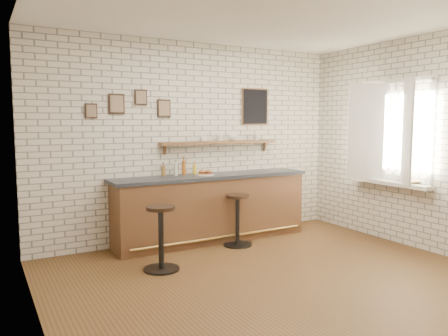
{
  "coord_description": "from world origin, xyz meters",
  "views": [
    {
      "loc": [
        -2.91,
        -4.07,
        1.8
      ],
      "look_at": [
        -0.1,
        0.9,
        1.2
      ],
      "focal_mm": 35.0,
      "sensor_mm": 36.0,
      "label": 1
    }
  ],
  "objects_px": {
    "bitters_bottle_amber": "(184,168)",
    "condiment_bottle_yellow": "(195,169)",
    "bar_counter": "(212,207)",
    "bar_stool_left": "(161,236)",
    "sandwich_plate": "(205,175)",
    "shelf_cup_d": "(256,137)",
    "book_lower": "(405,182)",
    "bitters_bottle_brown": "(163,171)",
    "shelf_cup_a": "(203,139)",
    "bitters_bottle_white": "(176,169)",
    "bar_stool_right": "(238,218)",
    "shelf_cup_b": "(220,138)",
    "shelf_cup_c": "(233,138)",
    "book_upper": "(406,181)",
    "ciabatta_sandwich": "(205,172)"
  },
  "relations": [
    {
      "from": "bitters_bottle_amber",
      "to": "bar_stool_left",
      "type": "distance_m",
      "value": 1.5
    },
    {
      "from": "ciabatta_sandwich",
      "to": "shelf_cup_b",
      "type": "bearing_deg",
      "value": 29.54
    },
    {
      "from": "shelf_cup_a",
      "to": "shelf_cup_c",
      "type": "xyz_separation_m",
      "value": [
        0.52,
        0.0,
        0.01
      ]
    },
    {
      "from": "bar_counter",
      "to": "book_upper",
      "type": "relative_size",
      "value": 12.91
    },
    {
      "from": "bitters_bottle_white",
      "to": "book_upper",
      "type": "relative_size",
      "value": 0.93
    },
    {
      "from": "bitters_bottle_amber",
      "to": "shelf_cup_d",
      "type": "bearing_deg",
      "value": 0.99
    },
    {
      "from": "bitters_bottle_brown",
      "to": "shelf_cup_a",
      "type": "relative_size",
      "value": 1.84
    },
    {
      "from": "bitters_bottle_brown",
      "to": "condiment_bottle_yellow",
      "type": "relative_size",
      "value": 1.08
    },
    {
      "from": "bitters_bottle_amber",
      "to": "condiment_bottle_yellow",
      "type": "height_order",
      "value": "bitters_bottle_amber"
    },
    {
      "from": "bar_counter",
      "to": "bitters_bottle_amber",
      "type": "xyz_separation_m",
      "value": [
        -0.38,
        0.18,
        0.61
      ]
    },
    {
      "from": "bar_stool_right",
      "to": "book_upper",
      "type": "bearing_deg",
      "value": -31.53
    },
    {
      "from": "book_lower",
      "to": "bitters_bottle_white",
      "type": "bearing_deg",
      "value": 157.16
    },
    {
      "from": "sandwich_plate",
      "to": "shelf_cup_d",
      "type": "bearing_deg",
      "value": 10.86
    },
    {
      "from": "bar_stool_left",
      "to": "shelf_cup_c",
      "type": "xyz_separation_m",
      "value": [
        1.65,
        1.09,
        1.13
      ]
    },
    {
      "from": "sandwich_plate",
      "to": "shelf_cup_c",
      "type": "bearing_deg",
      "value": 18.65
    },
    {
      "from": "sandwich_plate",
      "to": "ciabatta_sandwich",
      "type": "bearing_deg",
      "value": 0.0
    },
    {
      "from": "ciabatta_sandwich",
      "to": "bitters_bottle_amber",
      "type": "bearing_deg",
      "value": 146.49
    },
    {
      "from": "book_upper",
      "to": "condiment_bottle_yellow",
      "type": "bearing_deg",
      "value": 159.4
    },
    {
      "from": "shelf_cup_b",
      "to": "shelf_cup_a",
      "type": "bearing_deg",
      "value": 130.41
    },
    {
      "from": "condiment_bottle_yellow",
      "to": "shelf_cup_a",
      "type": "relative_size",
      "value": 1.7
    },
    {
      "from": "bitters_bottle_brown",
      "to": "shelf_cup_a",
      "type": "bearing_deg",
      "value": 1.96
    },
    {
      "from": "bitters_bottle_white",
      "to": "shelf_cup_a",
      "type": "xyz_separation_m",
      "value": [
        0.47,
        0.02,
        0.44
      ]
    },
    {
      "from": "shelf_cup_b",
      "to": "book_upper",
      "type": "relative_size",
      "value": 0.46
    },
    {
      "from": "bar_counter",
      "to": "bitters_bottle_amber",
      "type": "relative_size",
      "value": 11.41
    },
    {
      "from": "bitters_bottle_brown",
      "to": "shelf_cup_b",
      "type": "bearing_deg",
      "value": 1.37
    },
    {
      "from": "bar_stool_right",
      "to": "shelf_cup_a",
      "type": "distance_m",
      "value": 1.33
    },
    {
      "from": "bitters_bottle_amber",
      "to": "bar_stool_right",
      "type": "relative_size",
      "value": 0.36
    },
    {
      "from": "bitters_bottle_brown",
      "to": "shelf_cup_d",
      "type": "relative_size",
      "value": 1.83
    },
    {
      "from": "sandwich_plate",
      "to": "shelf_cup_a",
      "type": "bearing_deg",
      "value": 69.33
    },
    {
      "from": "book_upper",
      "to": "ciabatta_sandwich",
      "type": "bearing_deg",
      "value": 161.1
    },
    {
      "from": "bitters_bottle_brown",
      "to": "bitters_bottle_white",
      "type": "xyz_separation_m",
      "value": [
        0.19,
        0.0,
        0.01
      ]
    },
    {
      "from": "shelf_cup_b",
      "to": "bar_stool_left",
      "type": "bearing_deg",
      "value": 167.91
    },
    {
      "from": "shelf_cup_c",
      "to": "book_upper",
      "type": "height_order",
      "value": "shelf_cup_c"
    },
    {
      "from": "condiment_bottle_yellow",
      "to": "bitters_bottle_white",
      "type": "bearing_deg",
      "value": 180.0
    },
    {
      "from": "bar_stool_left",
      "to": "book_lower",
      "type": "bearing_deg",
      "value": -13.0
    },
    {
      "from": "bitters_bottle_amber",
      "to": "book_lower",
      "type": "xyz_separation_m",
      "value": [
        2.62,
        -1.85,
        -0.18
      ]
    },
    {
      "from": "sandwich_plate",
      "to": "condiment_bottle_yellow",
      "type": "relative_size",
      "value": 1.51
    },
    {
      "from": "bar_counter",
      "to": "shelf_cup_b",
      "type": "bearing_deg",
      "value": 39.64
    },
    {
      "from": "shelf_cup_c",
      "to": "bar_counter",
      "type": "bearing_deg",
      "value": 146.84
    },
    {
      "from": "bar_counter",
      "to": "bar_stool_right",
      "type": "height_order",
      "value": "bar_counter"
    },
    {
      "from": "bar_counter",
      "to": "bar_stool_left",
      "type": "bearing_deg",
      "value": -142.95
    },
    {
      "from": "shelf_cup_d",
      "to": "condiment_bottle_yellow",
      "type": "bearing_deg",
      "value": 163.9
    },
    {
      "from": "ciabatta_sandwich",
      "to": "shelf_cup_d",
      "type": "height_order",
      "value": "shelf_cup_d"
    },
    {
      "from": "shelf_cup_c",
      "to": "shelf_cup_d",
      "type": "xyz_separation_m",
      "value": [
        0.45,
        0.0,
        -0.0
      ]
    },
    {
      "from": "shelf_cup_c",
      "to": "book_upper",
      "type": "distance_m",
      "value": 2.65
    },
    {
      "from": "ciabatta_sandwich",
      "to": "bitters_bottle_brown",
      "type": "relative_size",
      "value": 1.07
    },
    {
      "from": "condiment_bottle_yellow",
      "to": "shelf_cup_c",
      "type": "xyz_separation_m",
      "value": [
        0.68,
        0.02,
        0.46
      ]
    },
    {
      "from": "ciabatta_sandwich",
      "to": "shelf_cup_b",
      "type": "height_order",
      "value": "shelf_cup_b"
    },
    {
      "from": "bitters_bottle_brown",
      "to": "shelf_cup_b",
      "type": "distance_m",
      "value": 1.06
    },
    {
      "from": "bar_counter",
      "to": "bitters_bottle_brown",
      "type": "distance_m",
      "value": 0.94
    }
  ]
}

